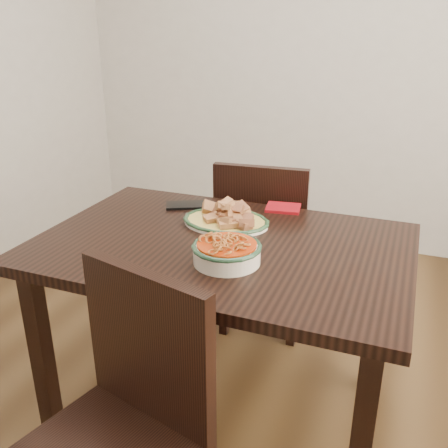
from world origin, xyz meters
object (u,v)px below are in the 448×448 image
(dining_table, at_px, (222,265))
(fish_plate, at_px, (226,213))
(smartphone, at_px, (187,205))
(noodle_bowl, at_px, (227,250))
(chair_far, at_px, (263,240))
(chair_near, at_px, (123,420))

(dining_table, height_order, fish_plate, fish_plate)
(dining_table, relative_size, smartphone, 7.57)
(noodle_bowl, xyz_separation_m, smartphone, (-0.34, 0.43, -0.04))
(chair_far, height_order, fish_plate, chair_far)
(chair_near, height_order, fish_plate, chair_near)
(chair_far, height_order, smartphone, chair_far)
(dining_table, relative_size, chair_far, 1.45)
(chair_far, relative_size, chair_near, 1.00)
(chair_far, bearing_deg, chair_near, 84.68)
(smartphone, bearing_deg, chair_far, 26.90)
(chair_far, xyz_separation_m, noodle_bowl, (0.10, -0.76, 0.29))
(chair_near, height_order, noodle_bowl, chair_near)
(noodle_bowl, bearing_deg, chair_far, 97.81)
(fish_plate, distance_m, smartphone, 0.26)
(smartphone, bearing_deg, fish_plate, -56.37)
(noodle_bowl, distance_m, smartphone, 0.55)
(chair_far, xyz_separation_m, smartphone, (-0.24, -0.33, 0.26))
(dining_table, height_order, noodle_bowl, noodle_bowl)
(smartphone, bearing_deg, noodle_bowl, -78.16)
(noodle_bowl, bearing_deg, fish_plate, 111.62)
(dining_table, bearing_deg, chair_near, -92.54)
(chair_far, distance_m, smartphone, 0.48)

